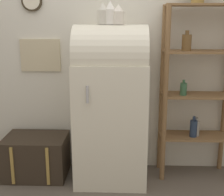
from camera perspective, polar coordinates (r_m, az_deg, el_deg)
ground_plane at (r=3.20m, az=-0.39°, el=-16.41°), size 12.00×12.00×0.00m
wall_back at (r=3.34m, az=-0.07°, el=9.40°), size 7.00×0.09×2.70m
refrigerator at (r=3.11m, az=-0.22°, el=-0.89°), size 0.71×0.64×1.58m
suitcase_trunk at (r=3.46m, az=-13.65°, el=-10.28°), size 0.64×0.48×0.44m
shelf_unit at (r=3.27m, az=15.22°, el=2.30°), size 0.73×0.32×1.77m
vase_left at (r=3.01m, az=-1.70°, el=15.07°), size 0.10×0.10×0.20m
vase_center at (r=3.01m, az=-0.34°, el=15.19°), size 0.10×0.10×0.21m
vase_right at (r=3.00m, az=1.17°, el=14.90°), size 0.11×0.11×0.18m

